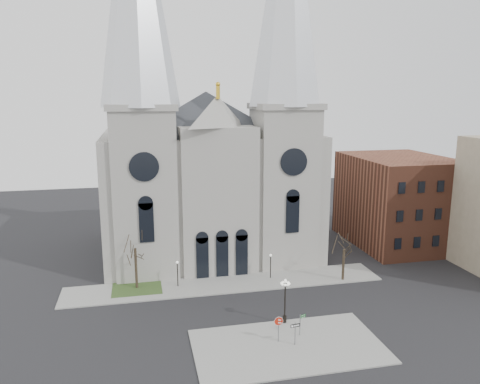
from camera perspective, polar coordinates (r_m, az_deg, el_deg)
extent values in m
plane|color=black|center=(50.60, 0.68, -15.94)|extent=(160.00, 160.00, 0.00)
cube|color=gray|center=(47.08, 5.88, -18.19)|extent=(18.00, 10.00, 0.14)
cube|color=gray|center=(60.31, -1.74, -11.12)|extent=(40.00, 6.00, 0.14)
cube|color=#304E21|center=(60.36, -12.44, -11.37)|extent=(6.00, 5.00, 0.18)
cube|color=#9C9991|center=(71.84, -4.01, 0.09)|extent=(30.00, 24.00, 18.00)
pyramid|color=#2D3035|center=(70.35, -4.19, 12.14)|extent=(33.00, 26.40, 6.00)
cube|color=#9C9991|center=(62.38, -11.53, -0.05)|extent=(8.00, 8.00, 22.00)
cylinder|color=black|center=(57.69, -11.61, 3.03)|extent=(3.60, 0.30, 3.60)
cube|color=#9C9991|center=(65.42, 5.34, 0.69)|extent=(8.00, 8.00, 22.00)
cylinder|color=black|center=(60.96, 6.56, 3.66)|extent=(3.60, 0.30, 3.60)
cube|color=#9C9991|center=(62.03, -2.65, -1.07)|extent=(10.00, 5.00, 19.50)
pyramid|color=#9C9991|center=(60.50, -2.76, 9.84)|extent=(11.00, 5.00, 4.00)
cube|color=brown|center=(78.70, 18.62, -0.96)|extent=(14.00, 18.00, 14.00)
cylinder|color=black|center=(59.42, -12.55, -9.12)|extent=(0.32, 0.32, 5.25)
cylinder|color=black|center=(62.15, 12.49, -8.68)|extent=(0.32, 0.32, 4.20)
cylinder|color=black|center=(59.45, -7.62, -9.94)|extent=(0.12, 0.12, 3.00)
sphere|color=white|center=(58.88, -7.66, -8.49)|extent=(0.32, 0.32, 0.32)
cylinder|color=black|center=(61.48, 3.74, -9.11)|extent=(0.12, 0.12, 3.00)
sphere|color=white|center=(60.92, 3.76, -7.70)|extent=(0.32, 0.32, 0.32)
cylinder|color=slate|center=(47.03, 4.72, -16.35)|extent=(0.10, 0.10, 2.51)
cylinder|color=#B41D0C|center=(46.62, 4.74, -15.41)|extent=(0.82, 0.39, 0.87)
cylinder|color=white|center=(46.62, 4.74, -15.41)|extent=(0.87, 0.39, 0.94)
cube|color=white|center=(46.56, 4.74, -15.25)|extent=(0.45, 0.21, 0.11)
cube|color=white|center=(46.69, 4.74, -15.56)|extent=(0.51, 0.24, 0.11)
cylinder|color=black|center=(50.16, 5.50, -13.37)|extent=(0.15, 0.15, 4.25)
cylinder|color=black|center=(50.93, 5.46, -15.16)|extent=(0.41, 0.41, 0.74)
sphere|color=white|center=(49.13, 5.56, -10.69)|extent=(0.30, 0.30, 0.30)
cylinder|color=slate|center=(46.70, 6.73, -16.78)|extent=(0.10, 0.10, 2.27)
cube|color=black|center=(46.29, 6.76, -15.84)|extent=(0.99, 0.16, 0.32)
cylinder|color=slate|center=(48.41, 7.32, -15.77)|extent=(0.09, 0.09, 2.17)
cube|color=#0C5418|center=(48.19, 7.68, -14.66)|extent=(0.58, 0.25, 0.15)
cube|color=#0C5418|center=(48.28, 7.67, -14.87)|extent=(0.58, 0.25, 0.15)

